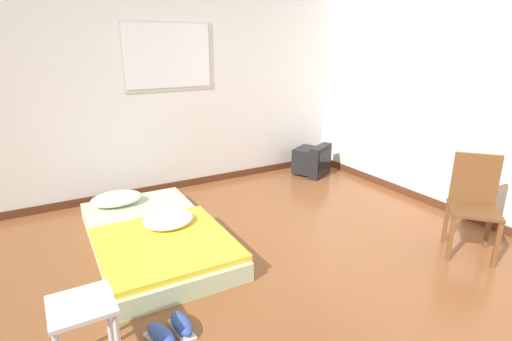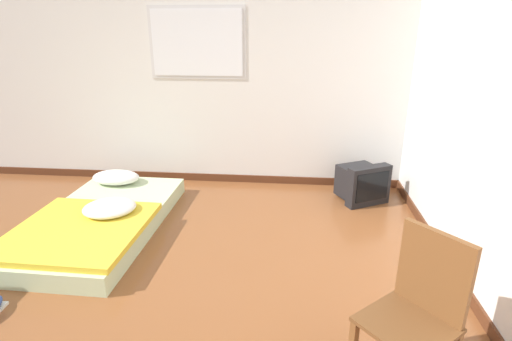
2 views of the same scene
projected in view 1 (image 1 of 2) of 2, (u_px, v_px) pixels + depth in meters
ground_plane at (280, 287)px, 3.07m from camera, size 20.00×20.00×0.00m
wall_back at (166, 86)px, 4.74m from camera, size 7.20×0.08×2.60m
wall_right at (494, 98)px, 3.83m from camera, size 0.08×7.37×2.60m
mattress_bed at (154, 234)px, 3.67m from camera, size 1.09×1.96×0.30m
crt_tv at (312, 160)px, 5.60m from camera, size 0.58×0.57×0.43m
wooden_chair at (474, 197)px, 3.49m from camera, size 0.56×0.56×0.87m
side_stool at (83, 318)px, 2.20m from camera, size 0.34×0.34×0.45m
sneaker_pair at (171, 330)px, 2.54m from camera, size 0.30×0.30×0.10m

